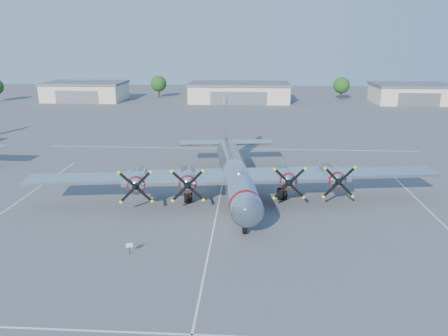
# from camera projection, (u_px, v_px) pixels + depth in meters

# --- Properties ---
(ground) EXTENTS (260.00, 260.00, 0.00)m
(ground) POSITION_uv_depth(u_px,v_px,m) (219.00, 204.00, 47.29)
(ground) COLOR #505052
(ground) RESTS_ON ground
(parking_lines) EXTENTS (60.00, 50.08, 0.01)m
(parking_lines) POSITION_uv_depth(u_px,v_px,m) (217.00, 210.00, 45.61)
(parking_lines) COLOR silver
(parking_lines) RESTS_ON ground
(hangar_west) EXTENTS (22.60, 14.60, 5.40)m
(hangar_west) POSITION_uv_depth(u_px,v_px,m) (86.00, 91.00, 127.65)
(hangar_west) COLOR beige
(hangar_west) RESTS_ON ground
(hangar_center) EXTENTS (28.60, 14.60, 5.40)m
(hangar_center) POSITION_uv_depth(u_px,v_px,m) (239.00, 92.00, 125.03)
(hangar_center) COLOR beige
(hangar_center) RESTS_ON ground
(hangar_east) EXTENTS (20.60, 14.60, 5.40)m
(hangar_east) POSITION_uv_depth(u_px,v_px,m) (410.00, 93.00, 122.24)
(hangar_east) COLOR beige
(hangar_east) RESTS_ON ground
(tree_west) EXTENTS (4.80, 4.80, 6.64)m
(tree_west) POSITION_uv_depth(u_px,v_px,m) (159.00, 84.00, 133.76)
(tree_west) COLOR #382619
(tree_west) RESTS_ON ground
(tree_east) EXTENTS (4.80, 4.80, 6.64)m
(tree_east) POSITION_uv_depth(u_px,v_px,m) (341.00, 85.00, 128.64)
(tree_east) COLOR #382619
(tree_east) RESTS_ON ground
(main_bomber_b29) EXTENTS (47.56, 35.63, 9.72)m
(main_bomber_b29) POSITION_uv_depth(u_px,v_px,m) (234.00, 195.00, 49.86)
(main_bomber_b29) COLOR silver
(main_bomber_b29) RESTS_ON ground
(info_placard) EXTENTS (0.51, 0.24, 1.02)m
(info_placard) POSITION_uv_depth(u_px,v_px,m) (129.00, 246.00, 35.87)
(info_placard) COLOR black
(info_placard) RESTS_ON ground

